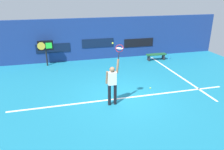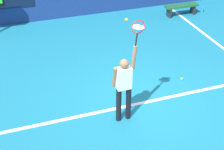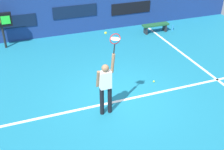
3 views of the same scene
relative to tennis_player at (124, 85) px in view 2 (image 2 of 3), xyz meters
name	(u,v)px [view 2 (image 2 of 3)]	position (x,y,z in m)	size (l,w,h in m)	color
ground_plane	(141,100)	(0.71, 0.57, -1.01)	(18.00, 18.00, 0.00)	teal
sponsor_banner_portside	(4,1)	(-2.29, 6.67, -0.04)	(2.20, 0.03, 0.60)	#0C1933
court_baseline	(143,103)	(0.71, 0.42, -1.01)	(10.00, 0.10, 0.01)	white
court_sideline	(220,45)	(4.51, 2.57, -1.01)	(0.10, 7.00, 0.01)	white
tennis_player	(124,85)	(0.00, 0.00, 0.00)	(0.54, 0.31, 1.99)	black
tennis_racket	(138,29)	(0.29, 0.00, 1.39)	(0.34, 0.27, 0.62)	black
tennis_ball	(127,20)	(0.00, -0.06, 1.65)	(0.07, 0.07, 0.07)	#CCE033
court_bench	(181,7)	(4.55, 5.42, -0.67)	(1.40, 0.36, 0.45)	#1E592D
water_bottle	(203,9)	(5.58, 5.42, -0.89)	(0.07, 0.07, 0.24)	#338CD8
spare_ball	(182,79)	(2.23, 1.09, -0.98)	(0.07, 0.07, 0.07)	#CCE033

